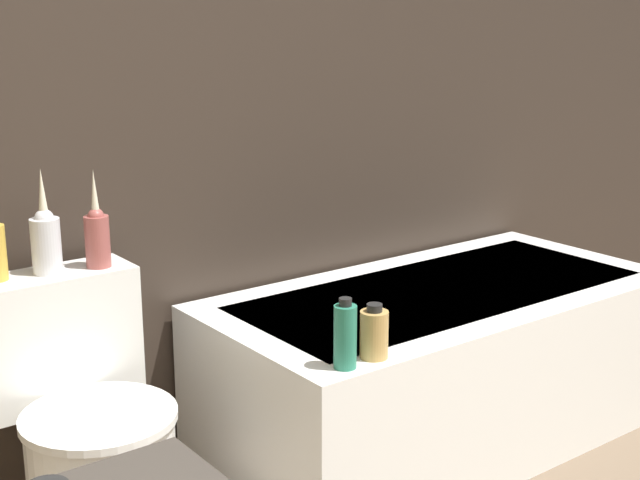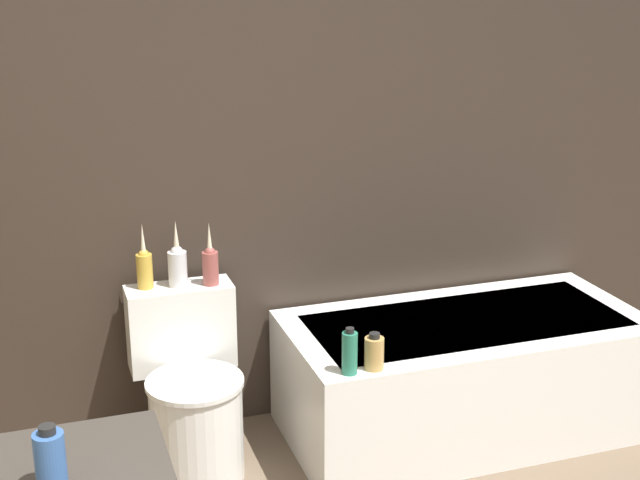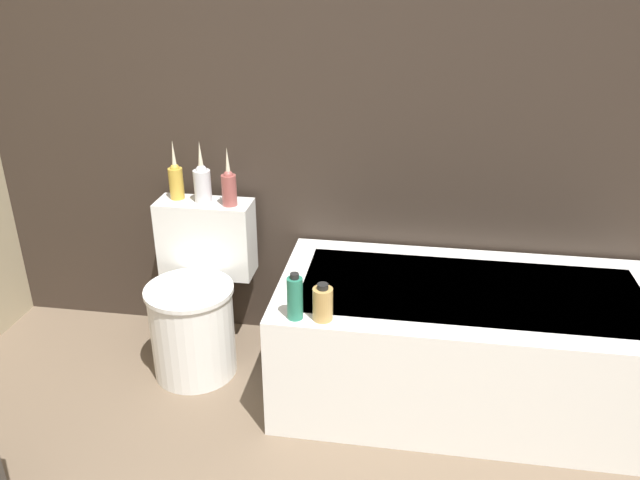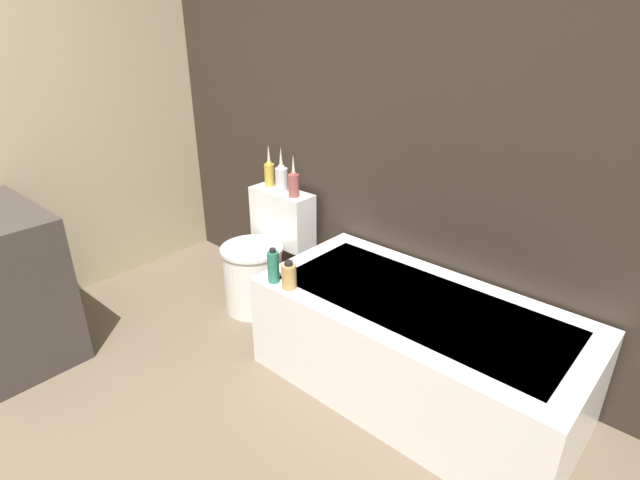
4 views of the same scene
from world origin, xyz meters
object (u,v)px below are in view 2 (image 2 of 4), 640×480
(soap_bottle_glass, at_px, (50,460))
(vase_bronze, at_px, (210,264))
(shampoo_bottle_tall, at_px, (350,352))
(shampoo_bottle_short, at_px, (374,353))
(vase_gold, at_px, (144,267))
(vase_silver, at_px, (177,264))
(bathtub, at_px, (463,374))
(toilet, at_px, (192,395))

(soap_bottle_glass, relative_size, vase_bronze, 0.62)
(shampoo_bottle_tall, distance_m, shampoo_bottle_short, 0.10)
(vase_gold, xyz_separation_m, shampoo_bottle_tall, (0.67, -0.61, -0.21))
(vase_gold, relative_size, vase_silver, 0.98)
(shampoo_bottle_short, bearing_deg, vase_bronze, 132.25)
(vase_silver, height_order, shampoo_bottle_short, vase_silver)
(soap_bottle_glass, xyz_separation_m, vase_silver, (0.56, 1.54, -0.09))
(bathtub, bearing_deg, soap_bottle_glass, -144.13)
(toilet, relative_size, soap_bottle_glass, 4.42)
(soap_bottle_glass, distance_m, vase_silver, 1.64)
(bathtub, height_order, vase_silver, vase_silver)
(vase_gold, height_order, vase_bronze, vase_gold)
(vase_silver, xyz_separation_m, shampoo_bottle_tall, (0.53, -0.59, -0.22))
(vase_silver, relative_size, vase_bronze, 1.05)
(soap_bottle_glass, distance_m, vase_gold, 1.62)
(shampoo_bottle_short, bearing_deg, toilet, 148.55)
(toilet, distance_m, shampoo_bottle_tall, 0.72)
(vase_silver, bearing_deg, bathtub, -12.65)
(toilet, distance_m, vase_silver, 0.54)
(bathtub, height_order, shampoo_bottle_short, shampoo_bottle_short)
(bathtub, bearing_deg, shampoo_bottle_tall, -154.08)
(toilet, relative_size, vase_silver, 2.60)
(bathtub, relative_size, shampoo_bottle_short, 10.62)
(vase_silver, bearing_deg, shampoo_bottle_short, -42.41)
(shampoo_bottle_tall, bearing_deg, vase_bronze, 125.58)
(bathtub, relative_size, toilet, 2.14)
(shampoo_bottle_tall, bearing_deg, vase_gold, 137.60)
(vase_silver, relative_size, shampoo_bottle_short, 1.91)
(bathtub, relative_size, vase_gold, 5.69)
(shampoo_bottle_short, bearing_deg, shampoo_bottle_tall, -175.91)
(vase_gold, bearing_deg, shampoo_bottle_tall, -42.40)
(shampoo_bottle_tall, bearing_deg, bathtub, 25.92)
(bathtub, height_order, vase_gold, vase_gold)
(toilet, relative_size, vase_bronze, 2.73)
(vase_silver, bearing_deg, vase_bronze, -10.85)
(toilet, bearing_deg, shampoo_bottle_short, -31.45)
(toilet, relative_size, vase_gold, 2.66)
(soap_bottle_glass, bearing_deg, vase_bronze, 65.43)
(vase_gold, distance_m, shampoo_bottle_tall, 0.93)
(bathtub, distance_m, vase_gold, 1.47)
(bathtub, bearing_deg, shampoo_bottle_short, -150.67)
(toilet, xyz_separation_m, soap_bottle_glass, (-0.56, -1.34, 0.59))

